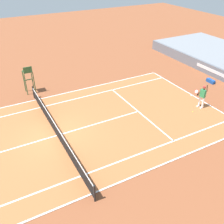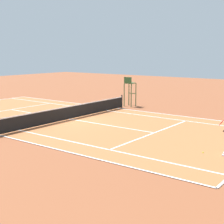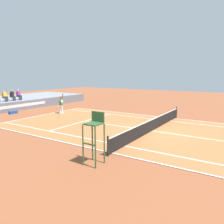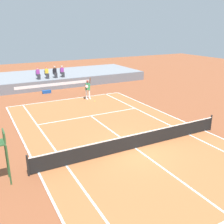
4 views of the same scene
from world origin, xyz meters
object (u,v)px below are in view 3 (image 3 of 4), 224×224
spectator_seated_2 (13,95)px  tennis_player (61,104)px  spectator_seated_1 (5,96)px  umpire_chair (95,131)px  spectator_seated_3 (19,95)px  tennis_ball (70,114)px  equipment_bag (13,112)px

spectator_seated_2 → tennis_player: (1.15, -6.65, -0.69)m
spectator_seated_1 → umpire_chair: 18.89m
spectator_seated_1 → spectator_seated_2: same height
spectator_seated_2 → tennis_player: 6.78m
spectator_seated_3 → tennis_ball: bearing=-85.9°
spectator_seated_3 → tennis_player: bearing=-87.4°
spectator_seated_1 → umpire_chair: umpire_chair is taller
spectator_seated_1 → spectator_seated_2: bearing=0.0°
spectator_seated_1 → tennis_player: 7.00m
tennis_player → spectator_seated_3: bearing=92.6°
spectator_seated_3 → tennis_ball: (0.54, -7.64, -1.65)m
spectator_seated_2 → spectator_seated_3: same height
spectator_seated_2 → tennis_player: spectator_seated_2 is taller
spectator_seated_3 → umpire_chair: 19.60m
spectator_seated_1 → umpire_chair: (-6.72, -17.65, -0.13)m
tennis_player → equipment_bag: tennis_player is taller
equipment_bag → spectator_seated_1: bearing=72.1°
umpire_chair → spectator_seated_1: bearing=69.1°
tennis_player → umpire_chair: (-8.80, -11.00, 0.56)m
tennis_player → equipment_bag: size_ratio=2.28×
tennis_player → equipment_bag: (-2.88, 4.16, -0.83)m
spectator_seated_3 → tennis_player: size_ratio=0.61×
spectator_seated_2 → tennis_ball: spectator_seated_2 is taller
spectator_seated_1 → equipment_bag: bearing=-107.9°
spectator_seated_2 → umpire_chair: (-7.65, -17.65, -0.13)m
equipment_bag → umpire_chair: bearing=-111.3°
tennis_player → tennis_ball: (0.25, -0.99, -0.96)m
spectator_seated_2 → spectator_seated_3: size_ratio=1.00×
spectator_seated_3 → umpire_chair: umpire_chair is taller
tennis_ball → umpire_chair: 13.58m
tennis_ball → spectator_seated_2: bearing=100.3°
tennis_ball → equipment_bag: (-3.12, 5.15, 0.13)m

